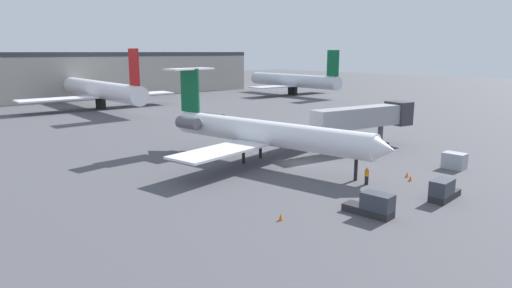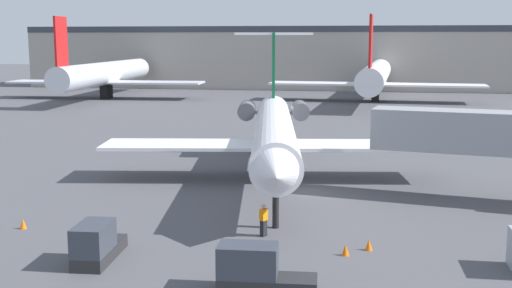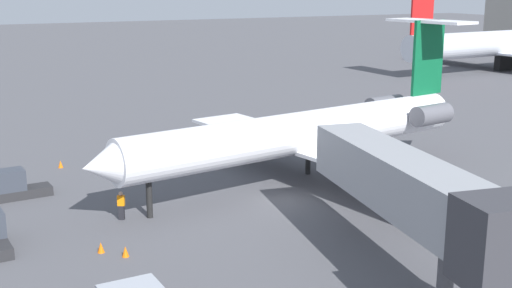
{
  "view_description": "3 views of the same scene",
  "coord_description": "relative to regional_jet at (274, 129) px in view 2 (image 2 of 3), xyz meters",
  "views": [
    {
      "loc": [
        -37.15,
        -33.43,
        12.68
      ],
      "look_at": [
        -4.39,
        1.91,
        2.71
      ],
      "focal_mm": 31.35,
      "sensor_mm": 36.0,
      "label": 1
    },
    {
      "loc": [
        4.27,
        -41.57,
        10.06
      ],
      "look_at": [
        -3.68,
        4.08,
        2.46
      ],
      "focal_mm": 44.99,
      "sensor_mm": 36.0,
      "label": 2
    },
    {
      "loc": [
        35.12,
        -19.72,
        13.31
      ],
      "look_at": [
        -4.91,
        0.74,
        2.42
      ],
      "focal_mm": 46.75,
      "sensor_mm": 36.0,
      "label": 3
    }
  ],
  "objects": [
    {
      "name": "terminal_building",
      "position": [
        2.27,
        91.55,
        2.67
      ],
      "size": [
        132.16,
        22.35,
        12.6
      ],
      "color": "#9E998E",
      "rests_on": "ground_plane"
    },
    {
      "name": "ground_crew_marshaller",
      "position": [
        1.45,
        -13.67,
        -2.79
      ],
      "size": [
        0.42,
        0.48,
        1.69
      ],
      "color": "black",
      "rests_on": "ground_plane"
    },
    {
      "name": "parked_airliner_west_end",
      "position": [
        -37.49,
        58.12,
        0.56
      ],
      "size": [
        33.54,
        39.74,
        13.22
      ],
      "color": "silver",
      "rests_on": "ground_plane"
    },
    {
      "name": "traffic_cone_mid",
      "position": [
        5.73,
        -15.97,
        -3.37
      ],
      "size": [
        0.36,
        0.36,
        0.55
      ],
      "color": "orange",
      "rests_on": "ground_plane"
    },
    {
      "name": "baggage_tug_lead",
      "position": [
        2.31,
        -20.85,
        -2.81
      ],
      "size": [
        4.08,
        1.65,
        1.9
      ],
      "color": "#262628",
      "rests_on": "ground_plane"
    },
    {
      "name": "ground_plane",
      "position": [
        2.27,
        -3.6,
        -3.69
      ],
      "size": [
        400.0,
        400.0,
        0.1
      ],
      "primitive_type": "cube",
      "color": "#4C4C51"
    },
    {
      "name": "traffic_cone_far",
      "position": [
        6.81,
        -15.01,
        -3.37
      ],
      "size": [
        0.36,
        0.36,
        0.55
      ],
      "color": "orange",
      "rests_on": "ground_plane"
    },
    {
      "name": "regional_jet",
      "position": [
        0.0,
        0.0,
        0.0
      ],
      "size": [
        25.13,
        30.85,
        10.62
      ],
      "color": "white",
      "rests_on": "ground_plane"
    },
    {
      "name": "traffic_cone_near",
      "position": [
        -11.49,
        -14.59,
        -3.37
      ],
      "size": [
        0.36,
        0.36,
        0.55
      ],
      "color": "orange",
      "rests_on": "ground_plane"
    },
    {
      "name": "parked_airliner_west_mid",
      "position": [
        7.79,
        60.54,
        0.6
      ],
      "size": [
        34.75,
        41.19,
        13.29
      ],
      "color": "white",
      "rests_on": "ground_plane"
    },
    {
      "name": "baggage_tug_trailing",
      "position": [
        -5.43,
        -18.82,
        -2.81
      ],
      "size": [
        1.68,
        4.09,
        1.9
      ],
      "color": "#262628",
      "rests_on": "ground_plane"
    }
  ]
}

